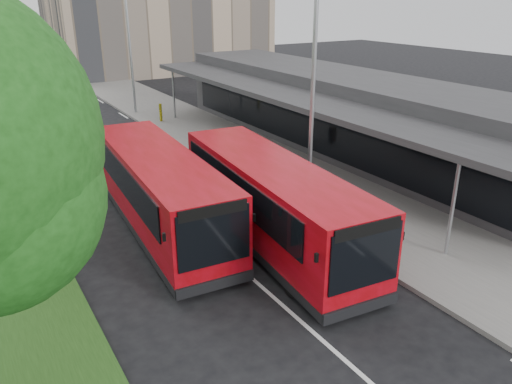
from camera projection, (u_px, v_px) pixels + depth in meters
ground at (238, 266)px, 15.45m from camera, size 120.00×120.00×0.00m
pavement at (171, 116)px, 34.19m from camera, size 5.00×80.00×0.15m
lane_centre_line at (104, 147)px, 27.35m from camera, size 0.12×70.00×0.01m
kerb_dashes at (138, 125)px, 32.12m from camera, size 0.12×56.00×0.01m
station_building at (342, 112)px, 26.29m from camera, size 7.70×26.00×4.00m
lamp_post_near at (311, 91)px, 17.28m from camera, size 1.44×0.28×8.00m
lamp_post_far at (128, 44)px, 33.15m from camera, size 1.44×0.28×8.00m
bus_main at (272, 203)px, 16.43m from camera, size 3.38×10.05×2.79m
bus_second at (160, 191)px, 17.41m from camera, size 3.16×9.97×2.78m
litter_bin at (249, 149)px, 25.19m from camera, size 0.50×0.50×0.79m
bollard at (161, 112)px, 32.19m from camera, size 0.24×0.24×1.14m
car_near at (56, 79)px, 45.44m from camera, size 1.88×3.87×1.27m
car_far at (13, 73)px, 49.32m from camera, size 1.56×3.49×1.11m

